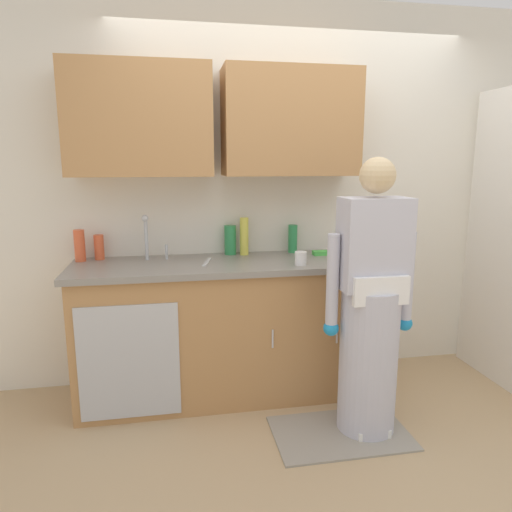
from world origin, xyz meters
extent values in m
plane|color=tan|center=(0.00, 0.00, 0.00)|extent=(9.00, 9.00, 0.00)
cube|color=silver|center=(0.00, 1.05, 1.35)|extent=(4.80, 0.10, 2.70)
cube|color=#B27F4C|center=(-1.04, 0.83, 1.85)|extent=(0.91, 0.34, 0.70)
cube|color=#B27F4C|center=(-0.05, 0.83, 1.85)|extent=(0.91, 0.34, 0.70)
cube|color=#B27F4C|center=(-0.55, 0.70, 0.45)|extent=(1.90, 0.60, 0.90)
cube|color=#B7BABF|center=(-1.15, 0.39, 0.41)|extent=(0.60, 0.01, 0.72)
cylinder|color=silver|center=(-0.27, 0.39, 0.50)|extent=(0.01, 0.01, 0.12)
cylinder|color=silver|center=(0.16, 0.39, 0.50)|extent=(0.01, 0.01, 0.12)
cube|color=gray|center=(-0.55, 0.70, 0.92)|extent=(1.96, 0.66, 0.04)
cube|color=#B7BABF|center=(-1.00, 0.70, 0.92)|extent=(0.50, 0.36, 0.03)
cylinder|color=#B7BABF|center=(-1.04, 0.85, 1.09)|extent=(0.02, 0.02, 0.30)
sphere|color=#B7BABF|center=(-1.04, 0.79, 1.23)|extent=(0.04, 0.04, 0.04)
cylinder|color=#B7BABF|center=(-0.91, 0.85, 0.99)|extent=(0.02, 0.02, 0.10)
cube|color=white|center=(0.25, 0.06, 0.03)|extent=(0.20, 0.26, 0.06)
cylinder|color=silver|center=(0.25, 0.08, 0.44)|extent=(0.34, 0.34, 0.88)
cube|color=silver|center=(0.25, 0.08, 1.14)|extent=(0.38, 0.22, 0.52)
sphere|color=#D3B586|center=(0.25, 0.08, 1.52)|extent=(0.20, 0.20, 0.20)
cube|color=white|center=(0.25, -0.04, 0.90)|extent=(0.32, 0.04, 0.16)
cylinder|color=silver|center=(0.02, 0.10, 0.93)|extent=(0.07, 0.07, 0.55)
sphere|color=#1E8CCC|center=(0.02, 0.10, 0.65)|extent=(0.09, 0.09, 0.09)
cylinder|color=silver|center=(0.48, 0.10, 0.93)|extent=(0.07, 0.07, 0.55)
sphere|color=#1E8CCC|center=(0.48, 0.10, 0.65)|extent=(0.09, 0.09, 0.09)
cube|color=gray|center=(0.08, 0.05, 0.01)|extent=(0.80, 0.50, 0.01)
cylinder|color=#2D8C4C|center=(-0.46, 0.94, 1.04)|extent=(0.08, 0.08, 0.21)
cylinder|color=#D8D14C|center=(-0.36, 0.90, 1.07)|extent=(0.06, 0.06, 0.27)
cylinder|color=#E05933|center=(-1.36, 0.92, 1.02)|extent=(0.06, 0.06, 0.17)
cylinder|color=#2D8C4C|center=(0.00, 0.93, 1.04)|extent=(0.07, 0.07, 0.20)
cylinder|color=#E05933|center=(-1.47, 0.88, 1.05)|extent=(0.07, 0.07, 0.21)
cylinder|color=white|center=(-0.06, 0.51, 0.98)|extent=(0.08, 0.08, 0.09)
cube|color=silver|center=(-0.65, 0.69, 0.94)|extent=(0.08, 0.24, 0.01)
cube|color=#4CBF4C|center=(0.17, 0.79, 0.96)|extent=(0.11, 0.07, 0.03)
camera|label=1|loc=(-0.88, -2.33, 1.59)|focal=32.74mm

